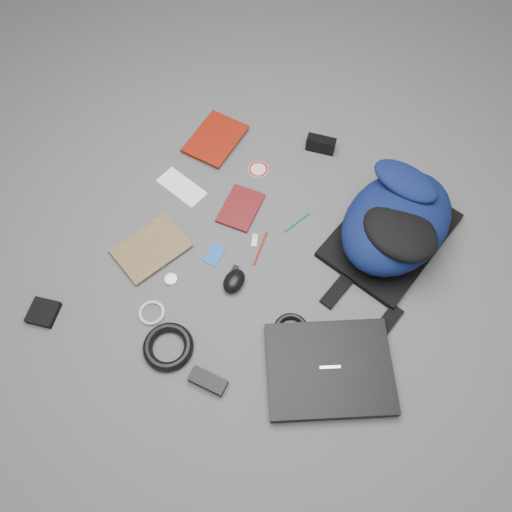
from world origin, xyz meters
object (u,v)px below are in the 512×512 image
at_px(textbook_red, 196,131).
at_px(mouse, 234,281).
at_px(dvd_case, 241,208).
at_px(compact_camera, 321,144).
at_px(pouch, 43,312).
at_px(laptop, 329,369).
at_px(power_brick, 208,381).
at_px(backpack, 397,222).
at_px(comic_book, 137,232).

bearing_deg(textbook_red, mouse, -46.49).
xyz_separation_m(dvd_case, compact_camera, (0.16, 0.38, 0.02)).
bearing_deg(pouch, laptop, 13.79).
height_order(compact_camera, mouse, compact_camera).
height_order(textbook_red, pouch, textbook_red).
bearing_deg(dvd_case, power_brick, -75.17).
height_order(textbook_red, dvd_case, textbook_red).
height_order(dvd_case, power_brick, power_brick).
xyz_separation_m(textbook_red, dvd_case, (0.32, -0.25, -0.01)).
distance_m(backpack, compact_camera, 0.46).
bearing_deg(dvd_case, mouse, -70.31).
height_order(laptop, compact_camera, compact_camera).
relative_size(dvd_case, mouse, 1.88).
bearing_deg(comic_book, mouse, 20.19).
distance_m(textbook_red, comic_book, 0.50).
height_order(comic_book, dvd_case, comic_book).
bearing_deg(laptop, compact_camera, 85.51).
distance_m(laptop, textbook_red, 1.07).
xyz_separation_m(textbook_red, power_brick, (0.51, -0.87, 0.00)).
bearing_deg(laptop, backpack, 59.68).
bearing_deg(textbook_red, comic_book, -82.08).
distance_m(backpack, textbook_red, 0.87).
bearing_deg(laptop, pouch, 165.63).
distance_m(compact_camera, power_brick, 1.00).
bearing_deg(power_brick, pouch, -176.95).
distance_m(dvd_case, compact_camera, 0.42).
height_order(comic_book, mouse, mouse).
height_order(dvd_case, mouse, mouse).
bearing_deg(mouse, dvd_case, 115.22).
bearing_deg(mouse, textbook_red, 132.34).
distance_m(comic_book, dvd_case, 0.38).
height_order(compact_camera, pouch, compact_camera).
xyz_separation_m(compact_camera, mouse, (-0.05, -0.67, -0.01)).
bearing_deg(pouch, backpack, 39.27).
height_order(backpack, compact_camera, backpack).
relative_size(textbook_red, comic_book, 0.99).
relative_size(textbook_red, pouch, 2.66).
relative_size(comic_book, compact_camera, 2.16).
bearing_deg(power_brick, mouse, 102.77).
height_order(textbook_red, mouse, mouse).
bearing_deg(mouse, laptop, -16.13).
bearing_deg(backpack, dvd_case, -152.73).
height_order(comic_book, power_brick, power_brick).
relative_size(compact_camera, pouch, 1.25).
xyz_separation_m(compact_camera, power_brick, (0.03, -1.00, -0.02)).
height_order(compact_camera, power_brick, compact_camera).
relative_size(comic_book, mouse, 2.58).
xyz_separation_m(laptop, textbook_red, (-0.83, 0.67, -0.01)).
height_order(laptop, comic_book, laptop).
bearing_deg(textbook_red, compact_camera, 19.70).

